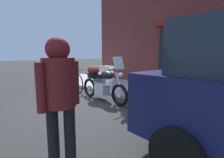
% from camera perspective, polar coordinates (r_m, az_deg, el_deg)
% --- Properties ---
extents(ground_plane, '(80.00, 80.00, 0.00)m').
position_cam_1_polar(ground_plane, '(4.74, -6.99, -9.63)').
color(ground_plane, '#2B2B2B').
extents(touring_motorcycle, '(2.11, 0.74, 1.40)m').
position_cam_1_polar(touring_motorcycle, '(5.37, -3.70, -0.83)').
color(touring_motorcycle, black).
rests_on(touring_motorcycle, ground_plane).
extents(parked_bicycle, '(1.68, 0.52, 0.94)m').
position_cam_1_polar(parked_bicycle, '(7.01, -12.77, -0.69)').
color(parked_bicycle, black).
rests_on(parked_bicycle, ground_plane).
extents(pedestrian_walking, '(0.41, 0.56, 1.66)m').
position_cam_1_polar(pedestrian_walking, '(2.10, -17.43, -3.49)').
color(pedestrian_walking, black).
rests_on(pedestrian_walking, ground_plane).
extents(sandwich_board_sign, '(0.55, 0.40, 0.87)m').
position_cam_1_polar(sandwich_board_sign, '(7.14, -1.81, 1.09)').
color(sandwich_board_sign, silver).
rests_on(sandwich_board_sign, sidewalk_curb).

